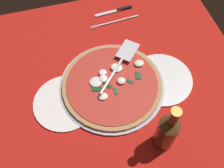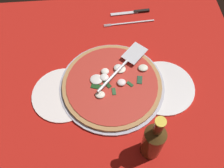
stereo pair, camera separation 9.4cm
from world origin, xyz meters
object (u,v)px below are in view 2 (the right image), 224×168
dinner_plate_left (163,87)px  place_setting_near (132,18)px  pizza_server (124,64)px  beer_bottle (153,140)px  dinner_plate_right (63,95)px  pizza (112,84)px

dinner_plate_left → place_setting_near: size_ratio=1.04×
dinner_plate_left → pizza_server: size_ratio=1.06×
pizza_server → beer_bottle: (-4.99, 30.81, 4.57)cm
dinner_plate_right → place_setting_near: bearing=-129.0°
pizza → place_setting_near: size_ratio=1.64×
pizza_server → place_setting_near: bearing=30.0°
dinner_plate_right → place_setting_near: size_ratio=1.01×
pizza → pizza_server: (-4.88, -6.58, 2.36)cm
place_setting_near → dinner_plate_left: bearing=97.4°
dinner_plate_left → dinner_plate_right: 35.76cm
dinner_plate_right → place_setting_near: place_setting_near is taller
place_setting_near → beer_bottle: size_ratio=0.96×
dinner_plate_left → beer_bottle: beer_bottle is taller
pizza_server → beer_bottle: bearing=-127.6°
pizza_server → dinner_plate_left: bearing=-80.0°
pizza_server → beer_bottle: 31.54cm
dinner_plate_left → pizza: size_ratio=0.64×
pizza → pizza_server: 8.53cm
place_setting_near → beer_bottle: bearing=85.0°
pizza → beer_bottle: 27.06cm
dinner_plate_left → dinner_plate_right: size_ratio=1.03×
dinner_plate_right → beer_bottle: size_ratio=0.97×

